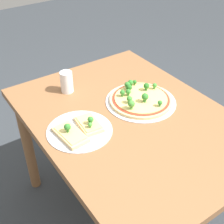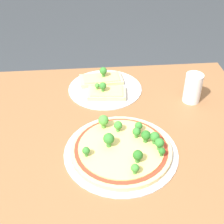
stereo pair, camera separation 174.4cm
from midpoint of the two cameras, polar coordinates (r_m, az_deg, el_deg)
name	(u,v)px [view 2 (the right image)]	position (r m, az deg, el deg)	size (l,w,h in m)	color
dining_table	(97,151)	(0.98, 37.41, -41.23)	(1.13, 0.83, 0.71)	brown
pizza_tray_whole	(122,148)	(0.92, 50.72, -42.12)	(0.34, 0.34, 0.07)	silver
pizza_tray_slice	(104,86)	(0.95, 33.09, -25.39)	(0.29, 0.29, 0.06)	silver
drinking_cup	(193,88)	(1.09, 51.69, -22.65)	(0.06, 0.06, 0.11)	white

